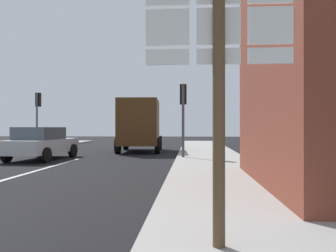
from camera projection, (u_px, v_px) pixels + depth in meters
ground_plane at (63, 164)px, 14.00m from camera, size 80.00×80.00×0.00m
sidewalk_right at (217, 169)px, 11.61m from camera, size 3.06×44.00×0.14m
lane_centre_stripe at (11, 178)px, 10.01m from camera, size 0.16×12.00×0.01m
sedan_far at (42, 143)px, 15.66m from camera, size 2.21×4.32×1.47m
delivery_truck at (140, 124)px, 20.71m from camera, size 2.71×5.11×3.05m
route_sign_post at (219, 80)px, 3.90m from camera, size 1.66×0.14×3.20m
traffic_light_near_right at (183, 104)px, 15.57m from camera, size 0.30×0.49×3.40m
traffic_light_far_left at (38, 108)px, 22.69m from camera, size 0.30×0.49×3.72m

